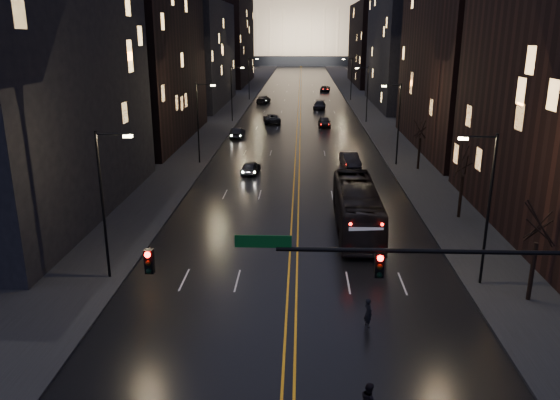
# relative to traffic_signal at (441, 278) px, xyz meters

# --- Properties ---
(ground) EXTENTS (900.00, 900.00, 0.00)m
(ground) POSITION_rel_traffic_signal_xyz_m (-5.91, 0.00, -5.10)
(ground) COLOR black
(ground) RESTS_ON ground
(road) EXTENTS (20.00, 320.00, 0.02)m
(road) POSITION_rel_traffic_signal_xyz_m (-5.91, 130.00, -5.09)
(road) COLOR black
(road) RESTS_ON ground
(sidewalk_left) EXTENTS (8.00, 320.00, 0.16)m
(sidewalk_left) POSITION_rel_traffic_signal_xyz_m (-19.91, 130.00, -5.02)
(sidewalk_left) COLOR black
(sidewalk_left) RESTS_ON ground
(sidewalk_right) EXTENTS (8.00, 320.00, 0.16)m
(sidewalk_right) POSITION_rel_traffic_signal_xyz_m (8.09, 130.00, -5.02)
(sidewalk_right) COLOR black
(sidewalk_right) RESTS_ON ground
(center_line) EXTENTS (0.62, 320.00, 0.01)m
(center_line) POSITION_rel_traffic_signal_xyz_m (-5.91, 130.00, -5.08)
(center_line) COLOR orange
(center_line) RESTS_ON road
(building_left_near) EXTENTS (12.00, 28.00, 22.00)m
(building_left_near) POSITION_rel_traffic_signal_xyz_m (-26.91, 22.00, 5.90)
(building_left_near) COLOR black
(building_left_near) RESTS_ON ground
(building_left_mid) EXTENTS (12.00, 30.00, 28.00)m
(building_left_mid) POSITION_rel_traffic_signal_xyz_m (-26.91, 54.00, 8.90)
(building_left_mid) COLOR black
(building_left_mid) RESTS_ON ground
(building_left_far) EXTENTS (12.00, 34.00, 20.00)m
(building_left_far) POSITION_rel_traffic_signal_xyz_m (-26.91, 92.00, 4.90)
(building_left_far) COLOR black
(building_left_far) RESTS_ON ground
(building_left_dist) EXTENTS (12.00, 40.00, 24.00)m
(building_left_dist) POSITION_rel_traffic_signal_xyz_m (-26.91, 140.00, 6.90)
(building_left_dist) COLOR black
(building_left_dist) RESTS_ON ground
(building_right_mid) EXTENTS (12.00, 34.00, 26.00)m
(building_right_mid) POSITION_rel_traffic_signal_xyz_m (15.09, 92.00, 7.90)
(building_right_mid) COLOR black
(building_right_mid) RESTS_ON ground
(building_right_dist) EXTENTS (12.00, 40.00, 22.00)m
(building_right_dist) POSITION_rel_traffic_signal_xyz_m (15.09, 140.00, 5.90)
(building_right_dist) COLOR black
(building_right_dist) RESTS_ON ground
(capitol) EXTENTS (90.00, 50.00, 58.50)m
(capitol) POSITION_rel_traffic_signal_xyz_m (-5.91, 250.00, 12.05)
(capitol) COLOR black
(capitol) RESTS_ON ground
(traffic_signal) EXTENTS (17.29, 0.45, 7.00)m
(traffic_signal) POSITION_rel_traffic_signal_xyz_m (0.00, 0.00, 0.00)
(traffic_signal) COLOR black
(traffic_signal) RESTS_ON ground
(streetlamp_right_near) EXTENTS (2.13, 0.25, 9.00)m
(streetlamp_right_near) POSITION_rel_traffic_signal_xyz_m (4.91, 10.00, -0.02)
(streetlamp_right_near) COLOR black
(streetlamp_right_near) RESTS_ON ground
(streetlamp_left_near) EXTENTS (2.13, 0.25, 9.00)m
(streetlamp_left_near) POSITION_rel_traffic_signal_xyz_m (-16.72, 10.00, -0.02)
(streetlamp_left_near) COLOR black
(streetlamp_left_near) RESTS_ON ground
(streetlamp_right_mid) EXTENTS (2.13, 0.25, 9.00)m
(streetlamp_right_mid) POSITION_rel_traffic_signal_xyz_m (4.91, 40.00, -0.02)
(streetlamp_right_mid) COLOR black
(streetlamp_right_mid) RESTS_ON ground
(streetlamp_left_mid) EXTENTS (2.13, 0.25, 9.00)m
(streetlamp_left_mid) POSITION_rel_traffic_signal_xyz_m (-16.72, 40.00, -0.02)
(streetlamp_left_mid) COLOR black
(streetlamp_left_mid) RESTS_ON ground
(streetlamp_right_far) EXTENTS (2.13, 0.25, 9.00)m
(streetlamp_right_far) POSITION_rel_traffic_signal_xyz_m (4.91, 70.00, -0.02)
(streetlamp_right_far) COLOR black
(streetlamp_right_far) RESTS_ON ground
(streetlamp_left_far) EXTENTS (2.13, 0.25, 9.00)m
(streetlamp_left_far) POSITION_rel_traffic_signal_xyz_m (-16.72, 70.00, -0.02)
(streetlamp_left_far) COLOR black
(streetlamp_left_far) RESTS_ON ground
(streetlamp_right_dist) EXTENTS (2.13, 0.25, 9.00)m
(streetlamp_right_dist) POSITION_rel_traffic_signal_xyz_m (4.91, 100.00, -0.02)
(streetlamp_right_dist) COLOR black
(streetlamp_right_dist) RESTS_ON ground
(streetlamp_left_dist) EXTENTS (2.13, 0.25, 9.00)m
(streetlamp_left_dist) POSITION_rel_traffic_signal_xyz_m (-16.72, 100.00, -0.02)
(streetlamp_left_dist) COLOR black
(streetlamp_left_dist) RESTS_ON ground
(tree_right_near) EXTENTS (2.40, 2.40, 6.65)m
(tree_right_near) POSITION_rel_traffic_signal_xyz_m (7.09, 8.00, -0.58)
(tree_right_near) COLOR black
(tree_right_near) RESTS_ON ground
(tree_right_mid) EXTENTS (2.40, 2.40, 6.65)m
(tree_right_mid) POSITION_rel_traffic_signal_xyz_m (7.09, 22.00, -0.58)
(tree_right_mid) COLOR black
(tree_right_mid) RESTS_ON ground
(tree_right_far) EXTENTS (2.40, 2.40, 6.65)m
(tree_right_far) POSITION_rel_traffic_signal_xyz_m (7.09, 38.00, -0.58)
(tree_right_far) COLOR black
(tree_right_far) RESTS_ON ground
(bus) EXTENTS (3.02, 12.51, 3.48)m
(bus) POSITION_rel_traffic_signal_xyz_m (-1.30, 19.09, -3.36)
(bus) COLOR black
(bus) RESTS_ON ground
(oncoming_car_a) EXTENTS (2.07, 4.20, 1.38)m
(oncoming_car_a) POSITION_rel_traffic_signal_xyz_m (-10.75, 35.74, -4.41)
(oncoming_car_a) COLOR black
(oncoming_car_a) RESTS_ON ground
(oncoming_car_b) EXTENTS (1.77, 4.46, 1.44)m
(oncoming_car_b) POSITION_rel_traffic_signal_xyz_m (-14.41, 55.80, -4.38)
(oncoming_car_b) COLOR black
(oncoming_car_b) RESTS_ON ground
(oncoming_car_c) EXTENTS (3.22, 5.79, 1.53)m
(oncoming_car_c) POSITION_rel_traffic_signal_xyz_m (-10.30, 68.94, -4.34)
(oncoming_car_c) COLOR black
(oncoming_car_c) RESTS_ON ground
(oncoming_car_d) EXTENTS (2.98, 5.78, 1.60)m
(oncoming_car_d) POSITION_rel_traffic_signal_xyz_m (-13.47, 95.02, -4.30)
(oncoming_car_d) COLOR black
(oncoming_car_d) RESTS_ON ground
(receding_car_a) EXTENTS (2.20, 4.94, 1.58)m
(receding_car_a) POSITION_rel_traffic_signal_xyz_m (-0.09, 39.18, -4.32)
(receding_car_a) COLOR black
(receding_car_a) RESTS_ON ground
(receding_car_b) EXTENTS (1.89, 4.69, 1.60)m
(receding_car_b) POSITION_rel_traffic_signal_xyz_m (-1.90, 65.41, -4.30)
(receding_car_b) COLOR black
(receding_car_b) RESTS_ON ground
(receding_car_c) EXTENTS (2.67, 5.64, 1.59)m
(receding_car_c) POSITION_rel_traffic_signal_xyz_m (-2.07, 85.79, -4.31)
(receding_car_c) COLOR black
(receding_car_c) RESTS_ON ground
(receding_car_d) EXTENTS (2.75, 5.24, 1.41)m
(receding_car_d) POSITION_rel_traffic_signal_xyz_m (0.29, 118.76, -4.40)
(receding_car_d) COLOR black
(receding_car_d) RESTS_ON ground
(pedestrian_a) EXTENTS (0.56, 0.67, 1.56)m
(pedestrian_a) POSITION_rel_traffic_signal_xyz_m (-2.03, 5.00, -4.32)
(pedestrian_a) COLOR black
(pedestrian_a) RESTS_ON ground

